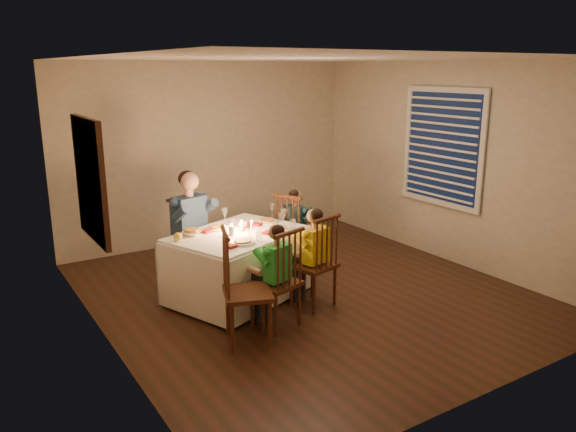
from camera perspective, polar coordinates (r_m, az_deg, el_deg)
ground at (r=6.54m, az=1.79°, el=-7.72°), size 5.00×5.00×0.00m
wall_left at (r=5.26m, az=-18.83°, el=0.78°), size 0.02×5.00×2.60m
wall_right at (r=7.64m, az=16.04°, el=5.17°), size 0.02×5.00×2.60m
wall_back at (r=8.31m, az=-7.93°, el=6.34°), size 4.50×0.02×2.60m
ceiling at (r=6.04m, az=1.99°, el=15.72°), size 5.00×5.00×0.00m
dining_table at (r=6.23m, az=-5.09°, el=-3.62°), size 1.73×1.50×0.73m
chair_adult at (r=6.94m, az=-9.52°, el=-6.54°), size 0.51×0.50×1.03m
chair_near_left at (r=5.73m, az=-1.24°, el=-11.10°), size 0.52×0.50×1.03m
chair_near_right at (r=6.21m, az=2.54°, el=-8.99°), size 0.51×0.49×1.03m
chair_end at (r=7.16m, az=0.76°, el=-5.65°), size 0.54×0.55×1.03m
chair_extra at (r=5.45m, az=-4.01°, el=-12.55°), size 0.56×0.57×1.10m
adult at (r=6.94m, az=-9.52°, el=-6.54°), size 0.62×0.59×1.35m
child_green at (r=5.73m, az=-1.24°, el=-11.10°), size 0.42×0.40×1.06m
child_yellow at (r=6.21m, az=2.54°, el=-8.99°), size 0.43×0.41×1.09m
child_teal at (r=7.16m, az=0.76°, el=-5.65°), size 0.44×0.45×1.07m
setting_adult at (r=6.33m, az=-7.13°, el=-1.22°), size 0.34×0.34×0.02m
setting_green at (r=5.79m, az=-4.65°, el=-2.68°), size 0.34×0.34×0.02m
setting_yellow at (r=6.23m, az=-1.01°, el=-1.37°), size 0.34×0.34×0.02m
setting_teal at (r=6.56m, az=-2.19°, el=-0.56°), size 0.34×0.34×0.02m
candle_left at (r=6.08m, az=-5.77°, el=-1.47°), size 0.06×0.06×0.10m
candle_right at (r=6.20m, az=-4.72°, el=-1.12°), size 0.06×0.06×0.10m
squash at (r=5.95m, az=-11.13°, el=-2.09°), size 0.09×0.09×0.09m
orange_fruit at (r=6.33m, az=-4.31°, el=-0.88°), size 0.08×0.08×0.08m
serving_bowl at (r=6.13m, az=-9.72°, el=-1.70°), size 0.29×0.29×0.05m
wall_mirror at (r=5.51m, az=-19.44°, el=3.47°), size 0.06×0.95×1.15m
window_blinds at (r=7.64m, az=15.36°, el=6.74°), size 0.07×1.34×1.54m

